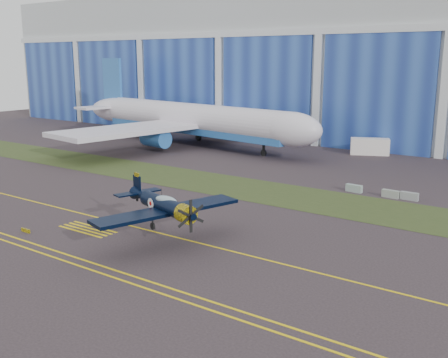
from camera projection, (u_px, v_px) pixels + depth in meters
The scene contains 14 objects.
ground at pixel (297, 243), 45.81m from camera, with size 260.00×260.00×0.00m, color #382D32.
grass_median at pixel (357, 207), 56.95m from camera, with size 260.00×10.00×0.02m, color #475128.
taxiway_centreline at pixel (268, 260), 41.84m from camera, with size 200.00×0.20×0.02m, color yellow.
edge_line_near at pixel (194, 305), 34.28m from camera, with size 80.00×0.20×0.02m, color yellow.
edge_line_far at pixel (204, 299), 35.07m from camera, with size 80.00×0.20×0.02m, color yellow.
hold_short_ladder at pixel (87, 229), 49.51m from camera, with size 6.00×2.40×0.02m, color yellow, non-canonical shape.
guard_board_left at pixel (26, 230), 48.63m from camera, with size 1.20×0.15×0.35m, color yellow.
warbird at pixel (164, 205), 45.08m from camera, with size 14.63×16.15×3.99m.
jetliner at pixel (192, 86), 96.30m from camera, with size 70.20×62.18×21.95m.
shipping_container at pixel (370, 146), 88.16m from camera, with size 6.28×2.51×2.72m, color white.
cart at pixel (132, 127), 119.23m from camera, with size 2.12×1.27×1.27m, color white.
barrier_a at pixel (354, 188), 63.35m from camera, with size 2.00×0.60×0.90m, color #899A95.
barrier_b at pixel (391, 194), 60.72m from camera, with size 2.00×0.60×0.90m, color gray.
barrier_c at pixel (409, 196), 59.72m from camera, with size 2.00×0.60×0.90m, color gray.
Camera 1 is at (19.84, -39.14, 15.70)m, focal length 42.00 mm.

